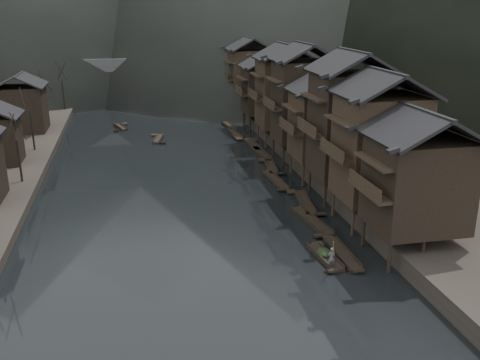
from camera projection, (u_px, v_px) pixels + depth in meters
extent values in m
plane|color=black|center=(189.00, 234.00, 48.08)|extent=(300.00, 300.00, 0.00)
cube|color=#2D2823|center=(365.00, 118.00, 91.75)|extent=(40.00, 200.00, 1.80)
cylinder|color=black|center=(390.00, 257.00, 40.76)|extent=(0.30, 0.30, 2.90)
cylinder|color=black|center=(363.00, 232.00, 45.22)|extent=(0.30, 0.30, 2.90)
cylinder|color=black|center=(423.00, 254.00, 41.29)|extent=(0.30, 0.30, 2.90)
cylinder|color=black|center=(393.00, 229.00, 45.75)|extent=(0.30, 0.30, 2.90)
cube|color=black|center=(417.00, 184.00, 42.04)|extent=(7.00, 6.00, 7.27)
cube|color=black|center=(370.00, 191.00, 41.38)|extent=(1.20, 5.70, 0.25)
cylinder|color=black|center=(353.00, 222.00, 47.26)|extent=(0.30, 0.30, 2.90)
cylinder|color=black|center=(333.00, 203.00, 51.72)|extent=(0.30, 0.30, 2.90)
cylinder|color=black|center=(382.00, 220.00, 47.80)|extent=(0.30, 0.30, 2.90)
cylinder|color=black|center=(360.00, 201.00, 52.26)|extent=(0.30, 0.30, 2.90)
cube|color=black|center=(379.00, 148.00, 48.20)|extent=(7.00, 6.00, 9.44)
cube|color=black|center=(337.00, 155.00, 47.57)|extent=(1.20, 5.70, 0.25)
cylinder|color=black|center=(325.00, 196.00, 53.77)|extent=(0.30, 0.30, 2.90)
cylinder|color=black|center=(310.00, 181.00, 58.23)|extent=(0.30, 0.30, 2.90)
cylinder|color=black|center=(351.00, 194.00, 54.30)|extent=(0.30, 0.30, 2.90)
cylinder|color=black|center=(333.00, 179.00, 58.76)|extent=(0.30, 0.30, 2.90)
cube|color=black|center=(349.00, 125.00, 54.53)|extent=(7.00, 6.00, 10.57)
cube|color=black|center=(311.00, 132.00, 53.92)|extent=(1.20, 5.70, 0.25)
cylinder|color=black|center=(303.00, 175.00, 60.27)|extent=(0.30, 0.30, 2.90)
cylinder|color=black|center=(291.00, 163.00, 64.73)|extent=(0.30, 0.30, 2.90)
cylinder|color=black|center=(326.00, 173.00, 60.81)|extent=(0.30, 0.30, 2.90)
cylinder|color=black|center=(312.00, 162.00, 65.26)|extent=(0.30, 0.30, 2.90)
cube|color=black|center=(324.00, 125.00, 61.50)|extent=(7.00, 6.00, 7.58)
cube|color=black|center=(291.00, 130.00, 60.84)|extent=(1.20, 5.70, 0.25)
cylinder|color=black|center=(283.00, 156.00, 67.70)|extent=(0.30, 0.30, 2.90)
cylinder|color=black|center=(273.00, 147.00, 72.16)|extent=(0.30, 0.30, 2.90)
cylinder|color=black|center=(304.00, 155.00, 68.24)|extent=(0.30, 0.30, 2.90)
cylinder|color=black|center=(293.00, 146.00, 72.70)|extent=(0.30, 0.30, 2.90)
cube|color=black|center=(303.00, 102.00, 68.51)|extent=(7.00, 6.00, 10.26)
cube|color=black|center=(273.00, 107.00, 67.90)|extent=(1.20, 5.70, 0.25)
cylinder|color=black|center=(266.00, 139.00, 76.07)|extent=(0.30, 0.30, 2.90)
cylinder|color=black|center=(258.00, 132.00, 80.52)|extent=(0.30, 0.30, 2.90)
cylinder|color=black|center=(284.00, 138.00, 76.60)|extent=(0.30, 0.30, 2.90)
cylinder|color=black|center=(275.00, 131.00, 81.06)|extent=(0.30, 0.30, 2.90)
cube|color=black|center=(283.00, 93.00, 76.97)|extent=(7.00, 6.00, 9.61)
cube|color=black|center=(256.00, 97.00, 76.35)|extent=(1.20, 5.70, 0.25)
cylinder|color=black|center=(250.00, 124.00, 85.36)|extent=(0.30, 0.30, 2.90)
cylinder|color=black|center=(244.00, 118.00, 89.82)|extent=(0.30, 0.30, 2.90)
cylinder|color=black|center=(267.00, 124.00, 85.89)|extent=(0.30, 0.30, 2.90)
cylinder|color=black|center=(260.00, 118.00, 90.35)|extent=(0.30, 0.30, 2.90)
cube|color=black|center=(266.00, 90.00, 86.62)|extent=(7.00, 6.00, 7.35)
cube|color=black|center=(242.00, 93.00, 85.96)|extent=(1.20, 5.70, 0.25)
cylinder|color=black|center=(235.00, 110.00, 96.50)|extent=(0.30, 0.30, 2.90)
cylinder|color=black|center=(230.00, 106.00, 100.96)|extent=(0.30, 0.30, 2.90)
cylinder|color=black|center=(250.00, 110.00, 97.04)|extent=(0.30, 0.30, 2.90)
cylinder|color=black|center=(245.00, 105.00, 101.50)|extent=(0.30, 0.30, 2.90)
cube|color=black|center=(249.00, 76.00, 97.49)|extent=(7.00, 6.00, 9.11)
cube|color=black|center=(228.00, 79.00, 96.86)|extent=(1.20, 5.70, 0.25)
cube|color=black|center=(23.00, 107.00, 81.67)|extent=(6.50, 6.50, 6.80)
cylinder|color=black|center=(16.00, 159.00, 58.38)|extent=(0.24, 0.24, 4.68)
cylinder|color=black|center=(35.00, 128.00, 71.09)|extent=(0.24, 0.24, 5.36)
cylinder|color=black|center=(51.00, 105.00, 87.15)|extent=(0.24, 0.24, 5.32)
cylinder|color=black|center=(59.00, 94.00, 98.23)|extent=(0.24, 0.24, 5.38)
cube|color=black|center=(342.00, 254.00, 43.88)|extent=(1.17, 6.21, 0.30)
cube|color=black|center=(342.00, 252.00, 43.82)|extent=(1.22, 6.08, 0.10)
cube|color=black|center=(329.00, 238.00, 46.59)|extent=(0.94, 0.78, 0.33)
cube|color=black|center=(357.00, 269.00, 41.08)|extent=(0.94, 0.78, 0.33)
cube|color=black|center=(312.00, 221.00, 50.42)|extent=(2.03, 7.21, 0.30)
cube|color=black|center=(312.00, 220.00, 50.36)|extent=(2.07, 7.08, 0.10)
cube|color=black|center=(305.00, 207.00, 53.61)|extent=(1.04, 0.99, 0.35)
cube|color=black|center=(319.00, 235.00, 47.13)|extent=(1.04, 0.99, 0.35)
cube|color=black|center=(305.00, 203.00, 55.10)|extent=(2.02, 7.18, 0.30)
cube|color=black|center=(305.00, 201.00, 55.04)|extent=(2.06, 7.05, 0.10)
cube|color=black|center=(291.00, 191.00, 58.11)|extent=(1.04, 0.99, 0.35)
cube|color=black|center=(320.00, 213.00, 52.00)|extent=(1.04, 0.99, 0.35)
cube|color=black|center=(275.00, 181.00, 61.94)|extent=(1.48, 7.06, 0.30)
cube|color=black|center=(275.00, 179.00, 61.89)|extent=(1.53, 6.92, 0.10)
cube|color=black|center=(269.00, 171.00, 65.06)|extent=(0.98, 0.91, 0.35)
cube|color=black|center=(282.00, 189.00, 58.74)|extent=(0.98, 0.91, 0.35)
cube|color=black|center=(271.00, 167.00, 67.13)|extent=(1.93, 6.32, 0.30)
cube|color=black|center=(271.00, 166.00, 67.07)|extent=(1.97, 6.21, 0.10)
cube|color=black|center=(262.00, 160.00, 69.76)|extent=(1.03, 0.89, 0.33)
cube|color=black|center=(280.00, 173.00, 64.41)|extent=(1.03, 0.89, 0.33)
cube|color=black|center=(261.00, 154.00, 72.97)|extent=(1.60, 7.51, 0.30)
cube|color=black|center=(261.00, 153.00, 72.91)|extent=(1.64, 7.36, 0.10)
cube|color=black|center=(257.00, 146.00, 76.29)|extent=(0.99, 0.97, 0.36)
cube|color=black|center=(266.00, 160.00, 69.56)|extent=(0.99, 0.97, 0.36)
cube|color=black|center=(253.00, 145.00, 77.44)|extent=(1.24, 6.38, 0.30)
cube|color=black|center=(253.00, 144.00, 77.39)|extent=(1.29, 6.26, 0.10)
cube|color=black|center=(248.00, 139.00, 80.25)|extent=(0.95, 0.80, 0.33)
cube|color=black|center=(257.00, 150.00, 74.55)|extent=(0.95, 0.80, 0.33)
cube|color=black|center=(235.00, 135.00, 83.65)|extent=(1.12, 7.44, 0.30)
cube|color=black|center=(235.00, 134.00, 83.59)|extent=(1.17, 7.29, 0.10)
cube|color=black|center=(231.00, 129.00, 86.92)|extent=(0.94, 0.91, 0.36)
cube|color=black|center=(240.00, 139.00, 80.29)|extent=(0.94, 0.91, 0.36)
cube|color=black|center=(229.00, 126.00, 89.56)|extent=(1.66, 6.12, 0.30)
cube|color=black|center=(229.00, 125.00, 89.50)|extent=(1.70, 6.00, 0.10)
cube|color=black|center=(228.00, 122.00, 92.25)|extent=(1.00, 0.83, 0.33)
cube|color=black|center=(231.00, 129.00, 86.78)|extent=(1.00, 0.83, 0.33)
cube|color=black|center=(229.00, 119.00, 95.30)|extent=(1.20, 6.65, 0.30)
cube|color=black|center=(229.00, 118.00, 95.24)|extent=(1.26, 6.51, 0.10)
cube|color=black|center=(225.00, 114.00, 98.20)|extent=(0.95, 0.83, 0.34)
cube|color=black|center=(232.00, 121.00, 92.31)|extent=(0.95, 0.83, 0.34)
cube|color=black|center=(158.00, 139.00, 80.95)|extent=(2.04, 5.34, 0.30)
cube|color=black|center=(158.00, 138.00, 80.89)|extent=(2.07, 5.25, 0.10)
cube|color=black|center=(154.00, 135.00, 83.10)|extent=(0.96, 0.81, 0.31)
cube|color=black|center=(163.00, 142.00, 78.71)|extent=(0.96, 0.81, 0.31)
cube|color=black|center=(120.00, 127.00, 88.62)|extent=(2.36, 4.97, 0.30)
cube|color=black|center=(120.00, 126.00, 88.56)|extent=(2.38, 4.89, 0.10)
cube|color=black|center=(125.00, 123.00, 90.79)|extent=(0.99, 0.83, 0.30)
cube|color=black|center=(116.00, 130.00, 86.36)|extent=(0.99, 0.83, 0.30)
cube|color=#4C4C4F|center=(149.00, 66.00, 112.70)|extent=(40.00, 6.00, 1.60)
cube|color=#4C4C4F|center=(149.00, 61.00, 109.78)|extent=(40.00, 0.50, 1.00)
cube|color=#4C4C4F|center=(148.00, 58.00, 114.80)|extent=(40.00, 0.50, 1.00)
cube|color=#4C4C4F|center=(82.00, 87.00, 111.24)|extent=(3.20, 6.00, 6.40)
cube|color=#4C4C4F|center=(128.00, 85.00, 113.09)|extent=(3.20, 6.00, 6.40)
cube|color=#4C4C4F|center=(171.00, 84.00, 114.83)|extent=(3.20, 6.00, 6.40)
cube|color=#4C4C4F|center=(214.00, 83.00, 116.68)|extent=(3.20, 6.00, 6.40)
cube|color=black|center=(325.00, 257.00, 43.27)|extent=(1.57, 5.00, 0.30)
cube|color=black|center=(325.00, 255.00, 43.21)|extent=(1.62, 4.91, 0.10)
cube|color=black|center=(318.00, 243.00, 45.45)|extent=(0.97, 0.71, 0.30)
cube|color=black|center=(332.00, 270.00, 40.99)|extent=(0.97, 0.71, 0.30)
ellipsoid|color=black|center=(324.00, 249.00, 43.30)|extent=(1.18, 1.54, 0.71)
imported|color=#535355|center=(332.00, 255.00, 41.14)|extent=(0.64, 0.43, 1.72)
cylinder|color=#8C7A51|center=(336.00, 224.00, 40.37)|extent=(1.29, 2.42, 3.43)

